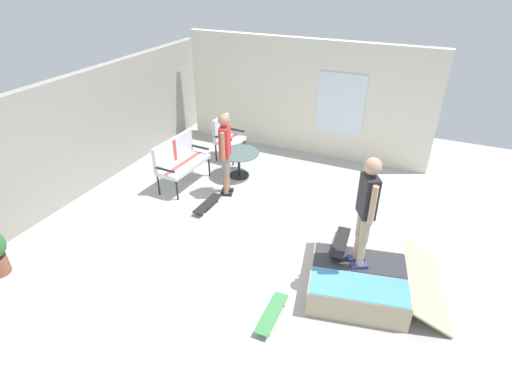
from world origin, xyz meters
name	(u,v)px	position (x,y,z in m)	size (l,w,h in m)	color
ground_plane	(259,239)	(0.00, 0.00, -0.05)	(12.00, 12.00, 0.10)	#B2B2AD
back_wall_cinderblock	(73,138)	(0.00, 4.00, 1.18)	(9.00, 0.20, 2.36)	#9E998E
house_facade	(305,98)	(3.80, 0.49, 1.35)	(0.23, 6.00, 2.70)	silver
skate_ramp	(360,271)	(-0.43, -1.84, 0.22)	(2.02, 2.21, 0.43)	tan
patio_bench	(179,158)	(1.06, 2.31, 0.62)	(1.28, 0.62, 1.02)	black
patio_chair_near_house	(226,134)	(2.61, 2.02, 0.61)	(0.66, 0.59, 1.02)	black
patio_table	(239,159)	(1.90, 1.32, 0.40)	(0.90, 0.90, 0.57)	black
person_watching	(225,149)	(1.10, 1.21, 1.01)	(0.46, 0.31, 1.72)	black
person_skater	(366,206)	(-0.53, -1.80, 1.42)	(0.43, 0.34, 1.69)	navy
skateboard_by_bench	(208,204)	(0.46, 1.30, 0.08)	(0.81, 0.22, 0.10)	black
skateboard_spare	(272,313)	(-1.62, -0.91, 0.08)	(0.80, 0.21, 0.10)	#3F8C4C
skateboard_on_ramp	(340,242)	(-0.26, -1.48, 0.52)	(0.81, 0.26, 0.10)	black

